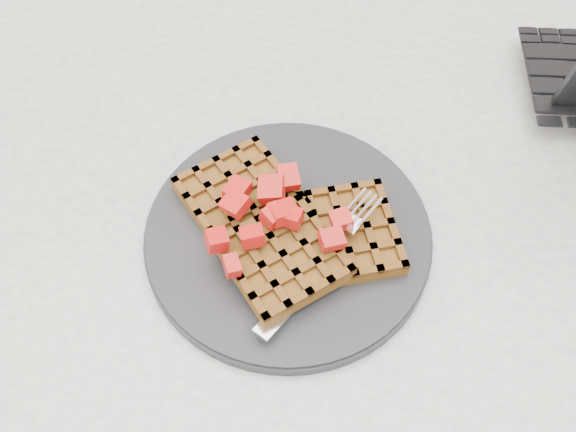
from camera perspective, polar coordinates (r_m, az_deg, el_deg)
The scene contains 5 objects.
table at distance 0.71m, azimuth 4.80°, elevation -8.63°, with size 1.20×0.80×0.75m.
plate at distance 0.61m, azimuth 0.00°, elevation -1.66°, with size 0.27×0.27×0.02m, color black.
waffles at distance 0.59m, azimuth 0.02°, elevation -0.99°, with size 0.22×0.21×0.03m.
strawberry_pile at distance 0.57m, azimuth 0.00°, elevation 0.77°, with size 0.15×0.15×0.02m, color #990203, non-canonical shape.
fork at distance 0.58m, azimuth 3.51°, elevation -3.76°, with size 0.02×0.18×0.02m, color silver, non-canonical shape.
Camera 1 is at (-0.06, -0.29, 1.28)m, focal length 40.00 mm.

